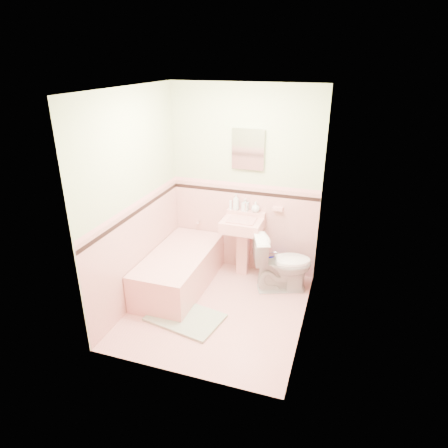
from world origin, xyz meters
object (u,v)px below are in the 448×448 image
(sink, at_px, (242,248))
(toilet, at_px, (282,263))
(shoe, at_px, (172,315))
(soap_bottle_right, at_px, (256,207))
(soap_bottle_mid, at_px, (245,205))
(medicine_cabinet, at_px, (248,149))
(bucket, at_px, (274,270))
(bathtub, at_px, (180,271))
(soap_bottle_left, at_px, (236,202))

(sink, distance_m, toilet, 0.61)
(shoe, bearing_deg, soap_bottle_right, 52.97)
(sink, distance_m, soap_bottle_mid, 0.58)
(sink, height_order, soap_bottle_right, soap_bottle_right)
(sink, relative_size, soap_bottle_right, 5.71)
(soap_bottle_mid, height_order, soap_bottle_right, soap_bottle_mid)
(medicine_cabinet, bearing_deg, toilet, -33.63)
(toilet, height_order, bucket, toilet)
(bathtub, xyz_separation_m, medicine_cabinet, (0.68, 0.74, 1.47))
(toilet, relative_size, bucket, 2.80)
(bucket, height_order, shoe, bucket)
(soap_bottle_left, distance_m, bucket, 1.04)
(toilet, distance_m, shoe, 1.52)
(bathtub, bearing_deg, toilet, 15.51)
(sink, height_order, medicine_cabinet, medicine_cabinet)
(soap_bottle_left, xyz_separation_m, soap_bottle_right, (0.27, 0.00, -0.04))
(bathtub, height_order, soap_bottle_left, soap_bottle_left)
(toilet, bearing_deg, shoe, 113.41)
(soap_bottle_right, bearing_deg, toilet, -38.16)
(bathtub, relative_size, soap_bottle_left, 6.77)
(sink, xyz_separation_m, shoe, (-0.48, -1.21, -0.35))
(medicine_cabinet, relative_size, toilet, 0.67)
(medicine_cabinet, bearing_deg, shoe, -108.50)
(soap_bottle_left, bearing_deg, bucket, -13.57)
(medicine_cabinet, height_order, soap_bottle_left, medicine_cabinet)
(medicine_cabinet, xyz_separation_m, bucket, (0.44, -0.17, -1.57))
(sink, xyz_separation_m, soap_bottle_right, (0.13, 0.18, 0.54))
(sink, bearing_deg, soap_bottle_left, 128.63)
(medicine_cabinet, xyz_separation_m, shoe, (-0.48, -1.42, -1.64))
(medicine_cabinet, bearing_deg, soap_bottle_mid, -115.70)
(bathtub, bearing_deg, soap_bottle_mid, 46.85)
(medicine_cabinet, bearing_deg, soap_bottle_left, -168.22)
(bathtub, height_order, shoe, bathtub)
(bathtub, distance_m, soap_bottle_mid, 1.22)
(bathtub, distance_m, shoe, 0.73)
(soap_bottle_left, distance_m, shoe, 1.71)
(soap_bottle_right, distance_m, toilet, 0.82)
(soap_bottle_mid, xyz_separation_m, toilet, (0.60, -0.36, -0.59))
(medicine_cabinet, height_order, shoe, medicine_cabinet)
(bathtub, bearing_deg, soap_bottle_right, 41.30)
(bathtub, bearing_deg, bucket, 26.85)
(medicine_cabinet, relative_size, soap_bottle_left, 2.24)
(bathtub, distance_m, soap_bottle_left, 1.17)
(soap_bottle_right, bearing_deg, soap_bottle_mid, 180.00)
(soap_bottle_mid, height_order, toilet, soap_bottle_mid)
(soap_bottle_mid, bearing_deg, sink, -85.41)
(medicine_cabinet, relative_size, bucket, 1.87)
(bathtub, relative_size, soap_bottle_right, 10.46)
(medicine_cabinet, distance_m, toilet, 1.50)
(sink, height_order, soap_bottle_left, soap_bottle_left)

